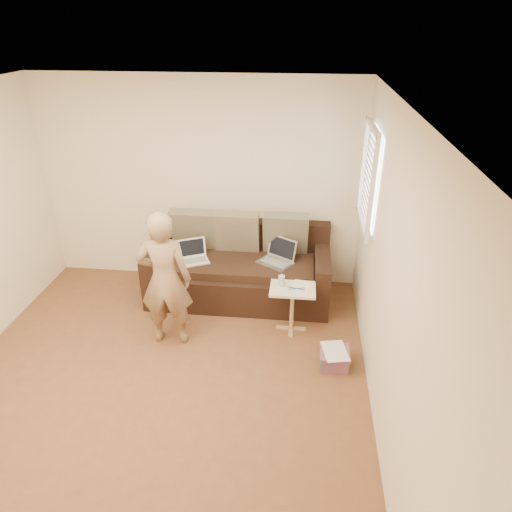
# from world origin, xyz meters

# --- Properties ---
(floor) EXTENTS (4.50, 4.50, 0.00)m
(floor) POSITION_xyz_m (0.00, 0.00, 0.00)
(floor) COLOR brown
(floor) RESTS_ON ground
(ceiling) EXTENTS (4.50, 4.50, 0.00)m
(ceiling) POSITION_xyz_m (0.00, 0.00, 2.60)
(ceiling) COLOR white
(ceiling) RESTS_ON wall_back
(wall_back) EXTENTS (4.00, 0.00, 4.00)m
(wall_back) POSITION_xyz_m (0.00, 2.25, 1.30)
(wall_back) COLOR beige
(wall_back) RESTS_ON ground
(wall_right) EXTENTS (0.00, 4.50, 4.50)m
(wall_right) POSITION_xyz_m (2.00, 0.00, 1.30)
(wall_right) COLOR beige
(wall_right) RESTS_ON ground
(window_blinds) EXTENTS (0.12, 0.88, 1.08)m
(window_blinds) POSITION_xyz_m (1.95, 1.50, 1.70)
(window_blinds) COLOR white
(window_blinds) RESTS_ON wall_right
(sofa) EXTENTS (2.20, 0.95, 0.85)m
(sofa) POSITION_xyz_m (0.55, 1.77, 0.42)
(sofa) COLOR black
(sofa) RESTS_ON ground
(pillow_left) EXTENTS (0.55, 0.29, 0.57)m
(pillow_left) POSITION_xyz_m (-0.05, 2.01, 0.79)
(pillow_left) COLOR #5E5A45
(pillow_left) RESTS_ON sofa
(pillow_mid) EXTENTS (0.55, 0.27, 0.57)m
(pillow_mid) POSITION_xyz_m (0.50, 1.99, 0.79)
(pillow_mid) COLOR brown
(pillow_mid) RESTS_ON sofa
(pillow_right) EXTENTS (0.55, 0.28, 0.57)m
(pillow_right) POSITION_xyz_m (1.10, 2.02, 0.79)
(pillow_right) COLOR #5E5A45
(pillow_right) RESTS_ON sofa
(laptop_silver) EXTENTS (0.49, 0.45, 0.26)m
(laptop_silver) POSITION_xyz_m (0.99, 1.73, 0.52)
(laptop_silver) COLOR #B7BABC
(laptop_silver) RESTS_ON sofa
(laptop_white) EXTENTS (0.42, 0.38, 0.25)m
(laptop_white) POSITION_xyz_m (0.02, 1.66, 0.52)
(laptop_white) COLOR white
(laptop_white) RESTS_ON sofa
(person) EXTENTS (0.58, 0.41, 1.51)m
(person) POSITION_xyz_m (-0.08, 0.82, 0.76)
(person) COLOR olive
(person) RESTS_ON ground
(side_table) EXTENTS (0.49, 0.35, 0.54)m
(side_table) POSITION_xyz_m (1.23, 1.15, 0.27)
(side_table) COLOR silver
(side_table) RESTS_ON ground
(drinking_glass) EXTENTS (0.07, 0.07, 0.12)m
(drinking_glass) POSITION_xyz_m (1.10, 1.19, 0.60)
(drinking_glass) COLOR silver
(drinking_glass) RESTS_ON side_table
(scissors) EXTENTS (0.20, 0.15, 0.02)m
(scissors) POSITION_xyz_m (1.27, 1.13, 0.55)
(scissors) COLOR silver
(scissors) RESTS_ON side_table
(paper_on_table) EXTENTS (0.25, 0.33, 0.00)m
(paper_on_table) POSITION_xyz_m (1.33, 1.17, 0.55)
(paper_on_table) COLOR white
(paper_on_table) RESTS_ON side_table
(striped_box) EXTENTS (0.30, 0.30, 0.19)m
(striped_box) POSITION_xyz_m (1.68, 0.58, 0.09)
(striped_box) COLOR #DC216F
(striped_box) RESTS_ON ground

